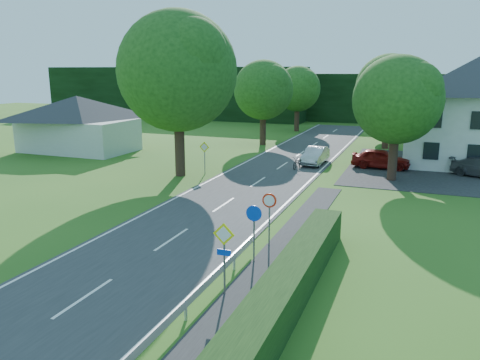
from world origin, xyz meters
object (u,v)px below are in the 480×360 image
at_px(moving_car, 315,156).
at_px(parked_car_red, 381,159).
at_px(streetlight, 391,114).
at_px(motorcycle, 298,162).
at_px(parasol, 428,152).

relative_size(moving_car, parked_car_red, 0.94).
height_order(moving_car, parked_car_red, parked_car_red).
bearing_deg(moving_car, parked_car_red, 4.51).
height_order(streetlight, motorcycle, streetlight).
relative_size(moving_car, parasol, 1.85).
xyz_separation_m(streetlight, motorcycle, (-6.65, -0.60, -3.94)).
bearing_deg(moving_car, parasol, 23.76).
bearing_deg(motorcycle, streetlight, 10.61).
distance_m(streetlight, parked_car_red, 4.16).
bearing_deg(parasol, parked_car_red, -137.47).
bearing_deg(motorcycle, parasol, 36.10).
bearing_deg(streetlight, parasol, 60.81).
xyz_separation_m(moving_car, parasol, (8.57, 3.34, 0.33)).
bearing_deg(motorcycle, parked_car_red, 27.59).
distance_m(moving_car, motorcycle, 2.44).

